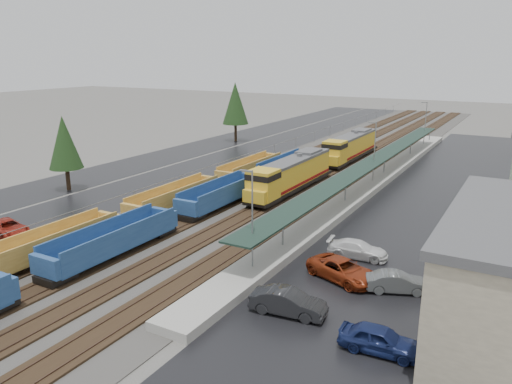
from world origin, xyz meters
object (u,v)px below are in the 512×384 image
parked_car_east_b (343,270)px  parked_car_east_d (380,340)px  parked_car_east_c (358,250)px  well_string_blue (113,243)px  locomotive_trail (350,147)px  parked_car_east_e (397,282)px  parked_car_east_a (288,302)px  parked_car_west_c (7,228)px  well_string_yellow (48,247)px  locomotive_lead (290,175)px

parked_car_east_b → parked_car_east_d: bearing=-126.3°
parked_car_east_c → parked_car_east_d: 13.34m
well_string_blue → parked_car_east_b: well_string_blue is taller
parked_car_east_b → well_string_blue: bearing=127.1°
locomotive_trail → parked_car_east_e: (17.56, -40.29, -1.56)m
well_string_blue → parked_car_east_e: size_ratio=18.01×
well_string_blue → parked_car_east_a: (16.35, -1.33, -0.40)m
parked_car_west_c → well_string_yellow: bearing=-93.5°
well_string_blue → parked_car_east_b: size_ratio=14.03×
parked_car_east_c → parked_car_east_d: (5.32, -12.23, 0.06)m
parked_car_west_c → parked_car_east_c: size_ratio=1.06×
locomotive_lead → locomotive_trail: bearing=90.0°
locomotive_lead → well_string_blue: locomotive_lead is taller
locomotive_lead → parked_car_west_c: size_ratio=3.62×
locomotive_trail → parked_car_east_c: locomotive_trail is taller
well_string_blue → parked_car_east_e: bearing=13.4°
parked_car_east_b → parked_car_east_c: bearing=25.8°
well_string_yellow → parked_car_east_e: bearing=17.6°
well_string_yellow → parked_car_east_c: well_string_yellow is taller
parked_car_east_d → parked_car_west_c: bearing=84.0°
parked_car_east_a → parked_car_east_c: parked_car_east_a is taller
parked_car_west_c → parked_car_east_c: bearing=-59.9°
locomotive_trail → parked_car_west_c: locomotive_trail is taller
well_string_yellow → parked_car_west_c: size_ratio=15.15×
well_string_blue → parked_car_west_c: (-12.01, -1.07, -0.49)m
well_string_blue → parked_car_east_c: (17.24, 9.60, -0.50)m
locomotive_lead → locomotive_trail: 21.00m
locomotive_trail → well_string_yellow: (-8.00, -48.42, -1.15)m
locomotive_lead → parked_car_west_c: bearing=-122.1°
well_string_yellow → locomotive_trail: bearing=80.6°
well_string_blue → parked_car_east_a: bearing=-4.7°
well_string_yellow → parked_car_east_c: 24.70m
parked_car_west_c → parked_car_east_d: size_ratio=1.15×
locomotive_lead → parked_car_east_e: (17.56, -19.29, -1.56)m
parked_car_east_a → parked_car_east_b: size_ratio=0.88×
locomotive_trail → parked_car_east_b: bearing=-71.3°
parked_car_east_a → parked_car_east_e: parked_car_east_a is taller
parked_car_east_d → well_string_yellow: bearing=87.3°
well_string_blue → parked_car_east_b: 18.34m
parked_car_east_a → parked_car_east_d: parked_car_east_a is taller
well_string_yellow → parked_car_east_e: size_ratio=18.09×
well_string_yellow → parked_car_east_d: (26.56, 0.38, -0.36)m
parked_car_east_a → parked_car_east_d: (6.22, -1.29, -0.04)m
well_string_yellow → parked_car_east_e: (25.56, 8.13, -0.41)m
parked_car_west_c → parked_car_east_e: bearing=-69.5°
parked_car_east_c → parked_car_east_a: bearing=169.2°
well_string_blue → parked_car_east_d: (22.56, -2.62, -0.44)m
well_string_yellow → parked_car_east_c: size_ratio=16.08×
well_string_blue → parked_car_west_c: bearing=-174.9°
well_string_blue → parked_car_east_c: bearing=29.1°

